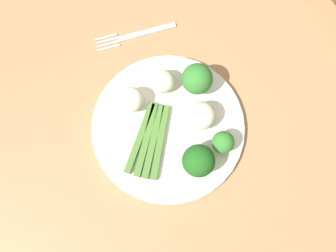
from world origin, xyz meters
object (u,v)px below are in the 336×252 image
broccoli_front (223,142)px  cauliflower_right (131,98)px  broccoli_front_left (197,79)px  cauliflower_back (202,116)px  asparagus_bundle (150,140)px  broccoli_outer_edge (199,161)px  dining_table (155,110)px  cauliflower_edge (164,82)px  plate (168,128)px  fork (135,35)px

broccoli_front → cauliflower_right: size_ratio=1.04×
broccoli_front_left → broccoli_front: size_ratio=1.42×
cauliflower_right → cauliflower_back: bearing=-137.0°
cauliflower_back → asparagus_bundle: bearing=81.4°
asparagus_bundle → cauliflower_right: bearing=-141.9°
broccoli_outer_edge → asparagus_bundle: bearing=31.0°
dining_table → broccoli_front: broccoli_front is taller
broccoli_front → cauliflower_back: bearing=4.0°
broccoli_front → cauliflower_edge: 0.16m
cauliflower_edge → broccoli_front: bearing=-169.9°
dining_table → broccoli_front: (-0.16, -0.05, 0.15)m
asparagus_bundle → broccoli_front_left: broccoli_front_left is taller
plate → broccoli_front_left: bearing=-66.0°
cauliflower_right → fork: 0.15m
broccoli_front_left → broccoli_front: (-0.12, 0.02, -0.01)m
broccoli_front_left → cauliflower_right: broccoli_front_left is taller
fork → broccoli_outer_edge: bearing=98.2°
cauliflower_back → broccoli_front: bearing=-176.0°
broccoli_front → broccoli_outer_edge: bearing=95.4°
cauliflower_right → cauliflower_back: 0.13m
plate → broccoli_front: broccoli_front is taller
broccoli_front → fork: (0.28, 0.02, -0.04)m
broccoli_front_left → plate: bearing=114.0°
broccoli_outer_edge → fork: (0.29, -0.04, -0.05)m
broccoli_front → fork: broccoli_front is taller
broccoli_outer_edge → cauliflower_edge: bearing=-10.4°
asparagus_bundle → cauliflower_edge: size_ratio=3.01×
plate → asparagus_bundle: (-0.01, 0.04, 0.01)m
broccoli_outer_edge → broccoli_front_left: bearing=-32.3°
cauliflower_edge → broccoli_outer_edge: bearing=169.6°
plate → broccoli_outer_edge: bearing=-175.5°
cauliflower_edge → cauliflower_back: size_ratio=0.86×
plate → fork: 0.20m
broccoli_front_left → fork: size_ratio=0.43×
cauliflower_edge → cauliflower_right: cauliflower_right is taller
dining_table → broccoli_front: size_ratio=24.28×
broccoli_front_left → cauliflower_edge: (0.03, 0.05, -0.02)m
cauliflower_right → broccoli_front_left: bearing=-108.0°
dining_table → broccoli_outer_edge: bearing=177.8°
asparagus_bundle → cauliflower_back: size_ratio=2.58×
dining_table → broccoli_outer_edge: (-0.16, 0.01, 0.17)m
cauliflower_back → fork: bearing=3.3°
broccoli_outer_edge → cauliflower_back: bearing=-38.0°
asparagus_bundle → broccoli_front: broccoli_front is taller
plate → broccoli_outer_edge: broccoli_outer_edge is taller
plate → dining_table: bearing=-10.0°
dining_table → broccoli_front: bearing=-162.1°
plate → cauliflower_right: bearing=22.7°
plate → cauliflower_right: cauliflower_right is taller
broccoli_outer_edge → fork: broccoli_outer_edge is taller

